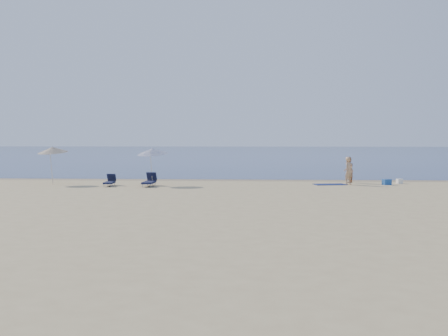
% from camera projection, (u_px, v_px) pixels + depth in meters
% --- Properties ---
extents(ground, '(160.00, 160.00, 0.00)m').
position_uv_depth(ground, '(300.00, 224.00, 18.38)').
color(ground, tan).
rests_on(ground, ground).
extents(sea, '(240.00, 160.00, 0.01)m').
position_uv_depth(sea, '(265.00, 152.00, 118.05)').
color(sea, '#0C1B49').
rests_on(sea, ground).
extents(wet_sand_strip, '(240.00, 1.60, 0.00)m').
position_uv_depth(wet_sand_strip, '(279.00, 180.00, 37.71)').
color(wet_sand_strip, '#847254').
rests_on(wet_sand_strip, ground).
extents(person_left, '(0.72, 0.73, 1.70)m').
position_uv_depth(person_left, '(349.00, 171.00, 34.10)').
color(person_left, tan).
rests_on(person_left, ground).
extents(person_right, '(0.90, 0.99, 1.66)m').
position_uv_depth(person_right, '(348.00, 170.00, 35.60)').
color(person_right, tan).
rests_on(person_right, ground).
extents(beach_towel, '(2.07, 1.43, 0.03)m').
position_uv_depth(beach_towel, '(330.00, 184.00, 34.19)').
color(beach_towel, '#0F1B4F').
rests_on(beach_towel, ground).
extents(white_bag, '(0.42, 0.38, 0.29)m').
position_uv_depth(white_bag, '(399.00, 181.00, 35.07)').
color(white_bag, white).
rests_on(white_bag, ground).
extents(blue_cooler, '(0.58, 0.51, 0.35)m').
position_uv_depth(blue_cooler, '(387.00, 182.00, 34.09)').
color(blue_cooler, '#1D4FA0').
rests_on(blue_cooler, ground).
extents(umbrella_near, '(2.29, 2.31, 2.39)m').
position_uv_depth(umbrella_near, '(152.00, 151.00, 33.83)').
color(umbrella_near, silver).
rests_on(umbrella_near, ground).
extents(umbrella_far, '(2.27, 2.29, 2.45)m').
position_uv_depth(umbrella_far, '(53.00, 150.00, 34.55)').
color(umbrella_far, silver).
rests_on(umbrella_far, ground).
extents(lounger_left, '(0.63, 1.61, 0.70)m').
position_uv_depth(lounger_left, '(110.00, 182.00, 33.30)').
color(lounger_left, '#141937').
rests_on(lounger_left, ground).
extents(lounger_right, '(0.61, 1.82, 0.80)m').
position_uv_depth(lounger_right, '(149.00, 181.00, 33.06)').
color(lounger_right, '#151A3A').
rests_on(lounger_right, ground).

